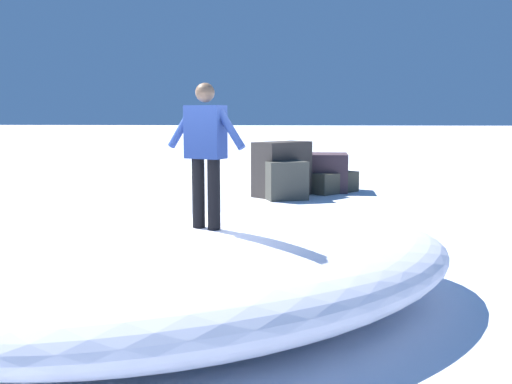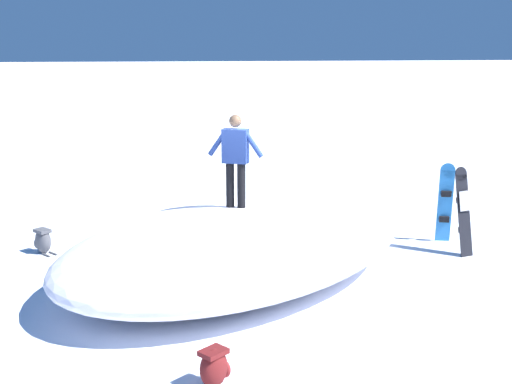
% 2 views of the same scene
% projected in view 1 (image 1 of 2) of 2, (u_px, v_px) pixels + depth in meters
% --- Properties ---
extents(ground, '(240.00, 240.00, 0.00)m').
position_uv_depth(ground, '(177.00, 322.00, 6.81)').
color(ground, white).
extents(snow_mound, '(7.77, 8.09, 1.12)m').
position_uv_depth(snow_mound, '(207.00, 270.00, 6.90)').
color(snow_mound, white).
rests_on(snow_mound, ground).
extents(snowboarder_standing, '(0.46, 0.93, 1.58)m').
position_uv_depth(snowboarder_standing, '(206.00, 147.00, 6.42)').
color(snowboarder_standing, black).
rests_on(snowboarder_standing, snow_mound).
extents(backpack_near, '(0.50, 0.54, 0.47)m').
position_uv_depth(backpack_near, '(281.00, 235.00, 10.51)').
color(backpack_near, maroon).
rests_on(backpack_near, ground).
extents(rock_outcrop, '(3.38, 3.22, 1.58)m').
position_uv_depth(rock_outcrop, '(305.00, 174.00, 17.66)').
color(rock_outcrop, '#3D3631').
rests_on(rock_outcrop, ground).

